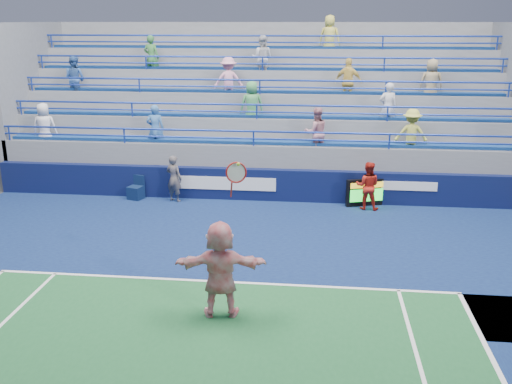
# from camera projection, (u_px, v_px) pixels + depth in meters

# --- Properties ---
(ground) EXTENTS (120.00, 120.00, 0.00)m
(ground) POSITION_uv_depth(u_px,v_px,m) (221.00, 283.00, 13.44)
(ground) COLOR #333538
(sponsor_wall) EXTENTS (18.00, 0.32, 1.10)m
(sponsor_wall) POSITION_uv_depth(u_px,v_px,m) (253.00, 184.00, 19.46)
(sponsor_wall) COLOR #0B143C
(sponsor_wall) RESTS_ON ground
(bleacher_stand) EXTENTS (18.00, 5.60, 6.13)m
(bleacher_stand) POSITION_uv_depth(u_px,v_px,m) (264.00, 135.00, 22.76)
(bleacher_stand) COLOR slate
(bleacher_stand) RESTS_ON ground
(serve_speed_board) EXTENTS (1.31, 0.54, 0.92)m
(serve_speed_board) POSITION_uv_depth(u_px,v_px,m) (366.00, 193.00, 18.84)
(serve_speed_board) COLOR black
(serve_speed_board) RESTS_ON ground
(judge_chair) EXTENTS (0.57, 0.58, 0.82)m
(judge_chair) POSITION_uv_depth(u_px,v_px,m) (136.00, 192.00, 19.63)
(judge_chair) COLOR #0D1D3E
(judge_chair) RESTS_ON ground
(tennis_player) EXTENTS (1.98, 0.83, 3.32)m
(tennis_player) POSITION_uv_depth(u_px,v_px,m) (220.00, 269.00, 11.69)
(tennis_player) COLOR white
(tennis_player) RESTS_ON ground
(line_judge) EXTENTS (0.69, 0.57, 1.61)m
(line_judge) POSITION_uv_depth(u_px,v_px,m) (174.00, 179.00, 19.24)
(line_judge) COLOR #151D3C
(line_judge) RESTS_ON ground
(ball_girl) EXTENTS (0.85, 0.70, 1.59)m
(ball_girl) POSITION_uv_depth(u_px,v_px,m) (368.00, 186.00, 18.42)
(ball_girl) COLOR #B11E14
(ball_girl) RESTS_ON ground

